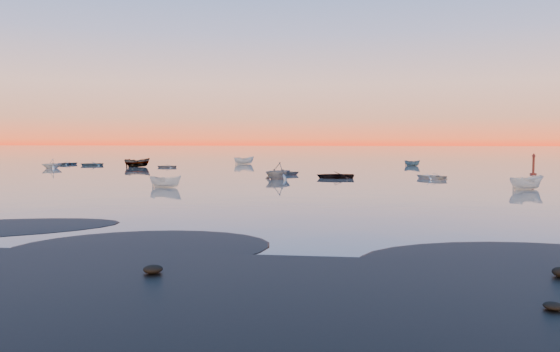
# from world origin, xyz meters

# --- Properties ---
(ground) EXTENTS (600.00, 600.00, 0.00)m
(ground) POSITION_xyz_m (0.00, 100.00, 0.00)
(ground) COLOR #696057
(ground) RESTS_ON ground
(mud_lobes) EXTENTS (140.00, 6.00, 0.07)m
(mud_lobes) POSITION_xyz_m (0.00, -1.00, 0.01)
(mud_lobes) COLOR black
(mud_lobes) RESTS_ON ground
(moored_fleet) EXTENTS (124.00, 58.00, 1.20)m
(moored_fleet) POSITION_xyz_m (0.00, 53.00, 0.00)
(moored_fleet) COLOR silver
(moored_fleet) RESTS_ON ground
(boat_near_center) EXTENTS (3.34, 4.29, 1.37)m
(boat_near_center) POSITION_xyz_m (26.63, 29.76, 0.00)
(boat_near_center) COLOR silver
(boat_near_center) RESTS_ON ground
(channel_marker) EXTENTS (0.87, 0.87, 3.09)m
(channel_marker) POSITION_xyz_m (34.96, 53.87, 1.22)
(channel_marker) COLOR #4A150F
(channel_marker) RESTS_ON ground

